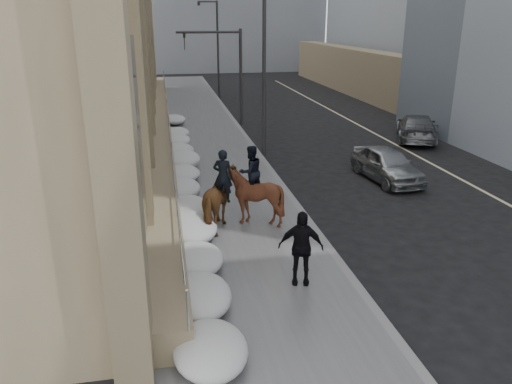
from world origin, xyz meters
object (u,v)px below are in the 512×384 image
car_silver (387,164)px  car_grey (416,128)px  mounted_horse_right (251,192)px  pedestrian (301,248)px  mounted_horse_left (222,199)px

car_silver → car_grey: size_ratio=0.83×
mounted_horse_right → car_silver: (6.59, 3.90, -0.49)m
pedestrian → car_silver: 10.07m
pedestrian → car_silver: (6.04, 8.05, -0.38)m
pedestrian → car_grey: 18.29m
car_grey → pedestrian: bearing=77.6°
mounted_horse_right → mounted_horse_left: bearing=-3.9°
mounted_horse_right → car_grey: mounted_horse_right is taller
mounted_horse_left → car_silver: size_ratio=0.62×
car_grey → mounted_horse_left: bearing=65.3°
car_silver → mounted_horse_left: bearing=-155.7°
mounted_horse_left → car_grey: 16.55m
mounted_horse_right → pedestrian: 4.18m
mounted_horse_left → pedestrian: 4.11m
mounted_horse_left → car_grey: size_ratio=0.52×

